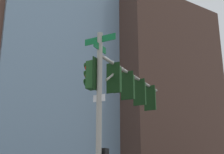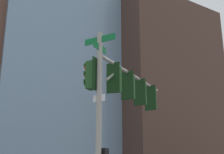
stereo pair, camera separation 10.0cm
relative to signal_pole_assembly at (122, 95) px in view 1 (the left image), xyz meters
The scene contains 4 objects.
signal_pole_assembly is the anchor object (origin of this frame).
building_brick_nearside 41.58m from the signal_pole_assembly, 80.92° to the left, with size 26.30×20.44×39.29m, color brown.
building_glass_tower 52.85m from the signal_pole_assembly, 72.42° to the left, with size 22.09×29.81×66.58m, color #7A99B2.
building_brick_farside 44.66m from the signal_pole_assembly, 48.41° to the left, with size 18.30×18.60×30.48m, color #4C3328.
Camera 1 is at (-6.25, -9.27, 1.81)m, focal length 53.53 mm.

